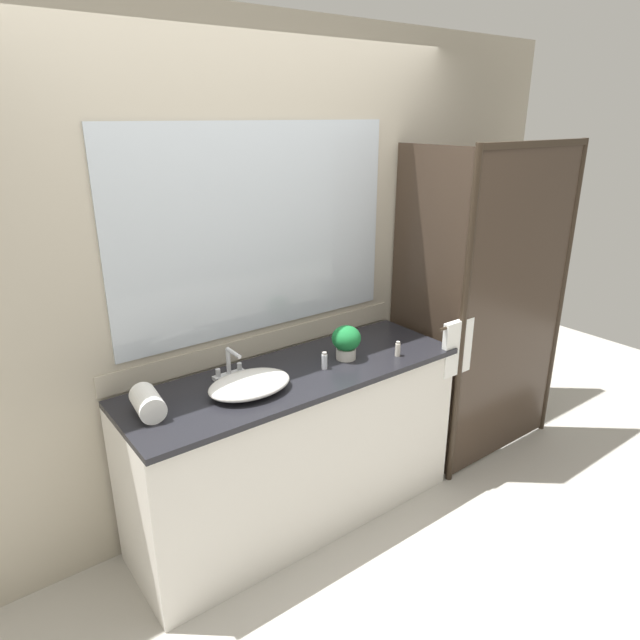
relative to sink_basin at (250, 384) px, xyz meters
name	(u,v)px	position (x,y,z in m)	size (l,w,h in m)	color
ground_plane	(299,517)	(0.30, 0.04, -0.94)	(8.00, 8.00, 0.00)	#B7B2A8
wall_back_with_mirror	(258,280)	(0.30, 0.39, 0.37)	(4.40, 0.06, 2.60)	#B2A893
vanity_cabinet	(297,447)	(0.30, 0.05, -0.49)	(1.80, 0.58, 0.90)	silver
shower_enclosure	(487,310)	(1.57, -0.14, 0.08)	(1.20, 0.59, 2.00)	#2D2319
sink_basin	(250,384)	(0.00, 0.00, 0.00)	(0.41, 0.29, 0.08)	white
faucet	(230,368)	(0.00, 0.19, 0.01)	(0.17, 0.14, 0.16)	silver
potted_plant	(346,341)	(0.61, 0.02, 0.06)	(0.16, 0.16, 0.19)	beige
amenity_bottle_conditioner	(324,361)	(0.44, -0.01, 0.01)	(0.03, 0.03, 0.09)	silver
amenity_bottle_shampoo	(398,349)	(0.85, -0.12, 0.00)	(0.03, 0.03, 0.08)	silver
rolled_towel_near_edge	(148,403)	(-0.46, 0.08, 0.02)	(0.12, 0.12, 0.19)	white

